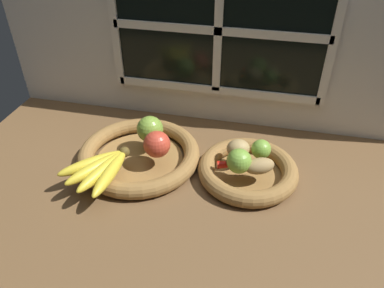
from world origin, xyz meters
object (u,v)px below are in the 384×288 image
fruit_bowl_right (248,171)px  banana_bunch_front (101,168)px  fruit_bowl_left (139,155)px  apple_red_right (157,143)px  chili_pepper (240,164)px  apple_green_back (150,129)px  lime_near (239,161)px  lime_far (261,149)px  potato_small (260,166)px  potato_oblong (238,149)px

fruit_bowl_right → banana_bunch_front: size_ratio=1.37×
fruit_bowl_left → apple_red_right: 8.89cm
fruit_bowl_left → chili_pepper: 29.47cm
apple_red_right → banana_bunch_front: apple_red_right is taller
fruit_bowl_left → apple_red_right: (6.26, -1.40, 6.16)cm
apple_green_back → chili_pepper: bearing=-13.5°
apple_red_right → apple_green_back: 7.23cm
banana_bunch_front → lime_near: bearing=14.2°
apple_green_back → chili_pepper: apple_green_back is taller
apple_red_right → lime_near: 22.70cm
apple_red_right → lime_far: 28.22cm
banana_bunch_front → potato_small: (39.93, 9.40, 0.45)cm
fruit_bowl_left → lime_far: bearing=6.0°
banana_bunch_front → chili_pepper: size_ratio=1.59×
potato_small → lime_near: (-5.33, -0.62, 1.18)cm
potato_oblong → lime_far: lime_far is taller
fruit_bowl_right → apple_green_back: bearing=171.0°
fruit_bowl_left → fruit_bowl_right: 31.23cm
potato_small → banana_bunch_front: bearing=-166.7°
lime_near → banana_bunch_front: bearing=-165.8°
fruit_bowl_right → potato_oblong: potato_oblong is taller
fruit_bowl_right → potato_oblong: 6.55cm
apple_green_back → fruit_bowl_left: bearing=-115.8°
apple_red_right → apple_green_back: apple_green_back is taller
apple_green_back → potato_small: (31.97, -7.54, -1.73)cm
potato_small → lime_far: lime_far is taller
fruit_bowl_left → banana_bunch_front: size_ratio=1.76×
lime_near → fruit_bowl_left: bearing=172.9°
apple_green_back → lime_far: (31.80, -1.02, -1.13)cm
potato_oblong → potato_small: 8.38cm
lime_far → potato_small: bearing=-88.5°
potato_oblong → banana_bunch_front: bearing=-156.1°
apple_red_right → lime_near: apple_red_right is taller
apple_red_right → apple_green_back: size_ratio=0.97×
apple_red_right → lime_far: size_ratio=1.38×
lime_near → lime_far: (5.16, 7.15, -0.58)cm
lime_near → lime_far: bearing=54.2°
lime_near → chili_pepper: (0.34, 1.70, -2.18)cm
fruit_bowl_right → lime_near: 7.15cm
fruit_bowl_left → apple_red_right: apple_red_right is taller
fruit_bowl_left → fruit_bowl_right: size_ratio=1.28×
banana_bunch_front → chili_pepper: bearing=16.7°
banana_bunch_front → lime_far: bearing=21.8°
potato_oblong → potato_small: bearing=-41.4°
fruit_bowl_left → chili_pepper: bearing=-3.7°
potato_small → lime_far: bearing=91.5°
potato_small → chili_pepper: potato_small is taller
apple_green_back → lime_far: size_ratio=1.42×
fruit_bowl_right → apple_red_right: bearing=-176.8°
fruit_bowl_right → apple_red_right: (-24.98, -1.40, 6.15)cm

